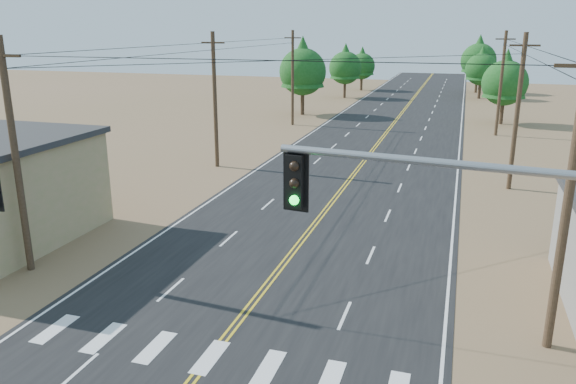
% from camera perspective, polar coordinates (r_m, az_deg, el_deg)
% --- Properties ---
extents(road, '(15.00, 200.00, 0.02)m').
position_cam_1_polar(road, '(38.52, 5.96, 0.85)').
color(road, black).
rests_on(road, ground).
extents(utility_pole_left_near, '(1.80, 0.30, 10.00)m').
position_cam_1_polar(utility_pole_left_near, '(26.02, -25.95, 3.29)').
color(utility_pole_left_near, '#4C3826').
rests_on(utility_pole_left_near, ground).
extents(utility_pole_left_mid, '(1.80, 0.30, 10.00)m').
position_cam_1_polar(utility_pole_left_mid, '(42.59, -7.43, 9.31)').
color(utility_pole_left_mid, '#4C3826').
rests_on(utility_pole_left_mid, ground).
extents(utility_pole_left_far, '(1.80, 0.30, 10.00)m').
position_cam_1_polar(utility_pole_left_far, '(61.25, 0.47, 11.57)').
color(utility_pole_left_far, '#4C3826').
rests_on(utility_pole_left_far, ground).
extents(utility_pole_right_near, '(1.80, 0.30, 10.00)m').
position_cam_1_polar(utility_pole_right_near, '(19.44, 26.56, -0.79)').
color(utility_pole_right_near, '#4C3826').
rests_on(utility_pole_right_near, ground).
extents(utility_pole_right_mid, '(1.80, 0.30, 10.00)m').
position_cam_1_polar(utility_pole_right_mid, '(38.92, 22.26, 7.57)').
color(utility_pole_right_mid, '#4C3826').
rests_on(utility_pole_right_mid, ground).
extents(utility_pole_right_far, '(1.80, 0.30, 10.00)m').
position_cam_1_polar(utility_pole_right_far, '(58.76, 20.82, 10.32)').
color(utility_pole_right_far, '#4C3826').
rests_on(utility_pole_right_far, ground).
extents(signal_mast_right, '(7.18, 1.14, 7.96)m').
position_cam_1_polar(signal_mast_right, '(11.94, 21.97, -8.84)').
color(signal_mast_right, gray).
rests_on(signal_mast_right, ground).
extents(tree_left_near, '(5.60, 5.60, 9.34)m').
position_cam_1_polar(tree_left_near, '(68.70, 1.50, 12.59)').
color(tree_left_near, '#3F2D1E').
rests_on(tree_left_near, ground).
extents(tree_left_mid, '(4.84, 4.84, 8.06)m').
position_cam_1_polar(tree_left_mid, '(86.14, 5.85, 12.77)').
color(tree_left_mid, '#3F2D1E').
rests_on(tree_left_mid, ground).
extents(tree_left_far, '(4.34, 4.34, 7.23)m').
position_cam_1_polar(tree_left_far, '(97.14, 7.53, 12.82)').
color(tree_left_far, '#3F2D1E').
rests_on(tree_left_far, ground).
extents(tree_right_near, '(4.88, 4.88, 8.13)m').
position_cam_1_polar(tree_right_near, '(66.12, 21.21, 10.72)').
color(tree_right_near, '#3F2D1E').
rests_on(tree_right_near, ground).
extents(tree_right_mid, '(4.68, 4.68, 7.79)m').
position_cam_1_polar(tree_right_mid, '(89.43, 19.09, 12.00)').
color(tree_right_mid, '#3F2D1E').
rests_on(tree_right_mid, ground).
extents(tree_right_far, '(5.54, 5.54, 9.24)m').
position_cam_1_polar(tree_right_far, '(97.55, 18.81, 12.85)').
color(tree_right_far, '#3F2D1E').
rests_on(tree_right_far, ground).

